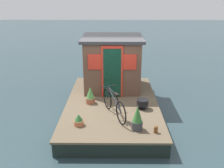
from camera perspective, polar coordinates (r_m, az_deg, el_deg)
The scene contains 9 objects.
ground_plane at distance 8.56m, azimuth 0.01°, elevation -6.92°, with size 60.00×60.00×0.00m, color #2D4247.
houseboat_deck at distance 8.45m, azimuth 0.01°, elevation -5.49°, with size 4.86×3.00×0.47m.
houseboat_cabin at distance 9.26m, azimuth 0.09°, elevation 4.88°, with size 2.00×2.15×1.94m.
bicycle at distance 7.30m, azimuth 0.41°, elevation -4.62°, with size 1.59×0.74×0.79m.
potted_plant_fern at distance 6.65m, azimuth 5.78°, elevation -7.78°, with size 0.29×0.29×0.69m.
potted_plant_mint at distance 8.18m, azimuth -4.95°, elevation -2.63°, with size 0.30×0.30×0.56m.
potted_plant_lavender at distance 6.95m, azimuth -7.57°, elevation -8.14°, with size 0.27×0.27×0.33m.
charcoal_grill at distance 7.86m, azimuth 6.97°, elevation -4.22°, with size 0.37×0.37×0.30m.
mooring_bollard at distance 6.67m, azimuth 9.93°, elevation -10.08°, with size 0.11×0.11×0.19m.
Camera 1 is at (-7.61, -0.07, 3.92)m, focal length 40.21 mm.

